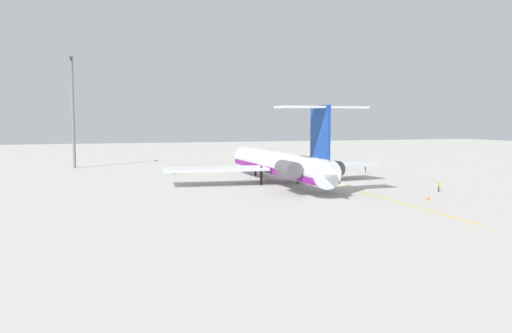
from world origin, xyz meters
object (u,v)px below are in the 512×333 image
object	(u,v)px
ground_crew_portside	(173,169)
ground_crew_starboard	(365,168)
safety_cone_wingtip	(428,198)
main_jetliner	(280,164)
light_mast	(73,108)
ground_crew_near_nose	(439,185)
ground_crew_near_tail	(320,165)
safety_cone_nose	(327,167)

from	to	relation	value
ground_crew_portside	ground_crew_starboard	xyz separation A→B (m)	(-10.73, -40.11, 0.00)
ground_crew_portside	ground_crew_starboard	distance (m)	41.53
safety_cone_wingtip	ground_crew_portside	bearing A→B (deg)	31.85
main_jetliner	ground_crew_starboard	xyz separation A→B (m)	(12.65, -24.70, -2.63)
main_jetliner	light_mast	bearing A→B (deg)	38.57
ground_crew_portside	light_mast	world-z (taller)	light_mast
ground_crew_near_nose	ground_crew_starboard	size ratio (longest dim) A/B	1.00
safety_cone_wingtip	light_mast	world-z (taller)	light_mast
ground_crew_near_tail	main_jetliner	bearing A→B (deg)	121.22
ground_crew_near_tail	ground_crew_portside	distance (m)	33.54
ground_crew_near_nose	ground_crew_near_tail	xyz separation A→B (m)	(38.61, 2.59, 0.09)
ground_crew_portside	safety_cone_nose	xyz separation A→B (m)	(1.83, -36.99, -0.77)
ground_crew_starboard	light_mast	world-z (taller)	light_mast
ground_crew_near_tail	ground_crew_portside	bearing A→B (deg)	68.16
ground_crew_starboard	ground_crew_portside	bearing A→B (deg)	178.95
ground_crew_near_tail	safety_cone_nose	world-z (taller)	ground_crew_near_tail
ground_crew_portside	ground_crew_starboard	size ratio (longest dim) A/B	1.00
ground_crew_starboard	safety_cone_wingtip	world-z (taller)	ground_crew_starboard
ground_crew_near_nose	safety_cone_wingtip	xyz separation A→B (m)	(-6.68, 6.92, -0.77)
ground_crew_near_nose	safety_cone_wingtip	bearing A→B (deg)	-136.15
main_jetliner	safety_cone_wingtip	xyz separation A→B (m)	(-23.57, -13.76, -3.40)
safety_cone_nose	light_mast	distance (m)	62.21
ground_crew_near_tail	safety_cone_nose	bearing A→B (deg)	-63.91
light_mast	ground_crew_near_tail	bearing A→B (deg)	-112.78
ground_crew_starboard	light_mast	distance (m)	69.70
safety_cone_wingtip	light_mast	xyz separation A→B (m)	(67.96, 49.66, 14.12)
ground_crew_near_nose	safety_cone_wingtip	size ratio (longest dim) A/B	2.99
ground_crew_near_tail	safety_cone_wingtip	size ratio (longest dim) A/B	3.24
main_jetliner	ground_crew_starboard	world-z (taller)	main_jetliner
ground_crew_near_nose	ground_crew_portside	xyz separation A→B (m)	(40.28, 36.09, -0.00)
ground_crew_starboard	ground_crew_near_nose	bearing A→B (deg)	-83.83
ground_crew_portside	light_mast	distance (m)	32.23
ground_crew_near_nose	light_mast	xyz separation A→B (m)	(61.28, 56.57, 13.35)
ground_crew_portside	safety_cone_wingtip	size ratio (longest dim) A/B	2.99
ground_crew_near_nose	ground_crew_near_tail	world-z (taller)	ground_crew_near_tail
safety_cone_wingtip	ground_crew_near_tail	bearing A→B (deg)	-5.46
ground_crew_near_nose	safety_cone_nose	world-z (taller)	ground_crew_near_nose
safety_cone_wingtip	ground_crew_starboard	bearing A→B (deg)	-16.81
ground_crew_starboard	safety_cone_wingtip	distance (m)	37.85
ground_crew_starboard	light_mast	xyz separation A→B (m)	(31.74, 60.60, 13.35)
ground_crew_portside	ground_crew_near_nose	bearing A→B (deg)	-68.44
ground_crew_starboard	safety_cone_nose	world-z (taller)	ground_crew_starboard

